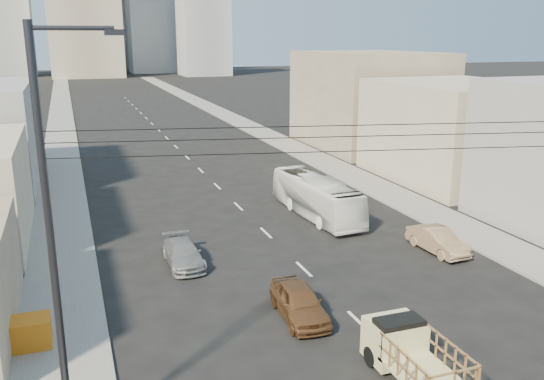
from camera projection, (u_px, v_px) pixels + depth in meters
sidewalk_left at (61, 126)px, 76.76m from camera, size 3.50×180.00×0.12m
sidewalk_right at (231, 117)px, 84.37m from camera, size 3.50×180.00×0.12m
lane_dashes at (171, 142)px, 65.10m from camera, size 0.15×104.00×0.01m
flatbed_pickup at (411, 351)px, 19.82m from camera, size 1.95×4.41×1.90m
city_bus at (316, 197)px, 38.01m from camera, size 2.76×9.69×2.67m
sedan_brown at (299, 302)px, 24.34m from camera, size 1.94×4.32×1.44m
sedan_tan at (437, 240)px, 31.83m from camera, size 1.67×4.16×1.34m
sedan_grey at (183, 254)px, 30.03m from camera, size 1.76×4.28×1.24m
streetlamp_left at (55, 239)px, 15.16m from camera, size 2.36×0.25×12.00m
overhead_wires at (483, 135)px, 15.92m from camera, size 23.01×5.02×0.72m
crate_stack at (26, 333)px, 21.87m from camera, size 1.80×1.20×1.14m
bldg_right_mid at (457, 131)px, 47.63m from camera, size 11.00×14.00×8.00m
bldg_right_far at (368, 99)px, 62.10m from camera, size 12.00×16.00×10.00m
midrise_ne at (152, 9)px, 185.88m from camera, size 16.00×16.00×40.00m
midrise_nw at (3, 17)px, 167.86m from camera, size 15.00×15.00×34.00m
midrise_back at (110, 4)px, 195.13m from camera, size 18.00×18.00×44.00m
midrise_east at (203, 28)px, 173.12m from camera, size 14.00×14.00×28.00m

